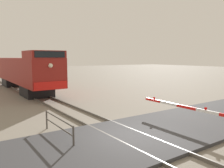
# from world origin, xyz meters

# --- Properties ---
(ground_plane) EXTENTS (160.00, 160.00, 0.00)m
(ground_plane) POSITION_xyz_m (0.00, 0.00, 0.00)
(ground_plane) COLOR gray
(rail_track_left) EXTENTS (0.08, 80.00, 0.15)m
(rail_track_left) POSITION_xyz_m (-0.72, 0.00, 0.07)
(rail_track_left) COLOR #59544C
(rail_track_left) RESTS_ON ground_plane
(rail_track_right) EXTENTS (0.08, 80.00, 0.15)m
(rail_track_right) POSITION_xyz_m (0.72, 0.00, 0.07)
(rail_track_right) COLOR #59544C
(rail_track_right) RESTS_ON ground_plane
(road_surface) EXTENTS (36.00, 5.20, 0.15)m
(road_surface) POSITION_xyz_m (0.00, 0.00, 0.07)
(road_surface) COLOR #38383A
(road_surface) RESTS_ON ground_plane
(locomotive) EXTENTS (2.87, 17.58, 4.19)m
(locomotive) POSITION_xyz_m (0.00, 18.42, 2.17)
(locomotive) COLOR black
(locomotive) RESTS_ON ground_plane
(guard_railing) EXTENTS (0.08, 3.25, 0.95)m
(guard_railing) POSITION_xyz_m (-2.57, 2.03, 0.63)
(guard_railing) COLOR #4C4742
(guard_railing) RESTS_ON ground_plane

